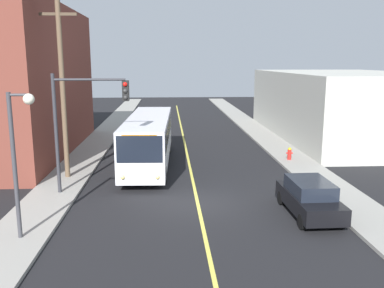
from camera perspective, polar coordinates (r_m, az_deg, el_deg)
ground_plane at (r=20.30m, az=0.77°, el=-8.06°), size 120.00×120.00×0.00m
sidewalk_left at (r=30.42m, az=-14.40°, el=-1.70°), size 2.50×90.00×0.15m
sidewalk_right at (r=31.08m, az=12.85°, el=-1.35°), size 2.50×90.00×0.15m
lane_stripe_center at (r=34.79m, az=-1.03°, el=0.15°), size 0.16×60.00×0.01m
building_right_warehouse at (r=39.81m, az=20.24°, el=5.08°), size 12.00×21.49×5.79m
city_bus at (r=27.10m, az=-5.93°, el=0.80°), size 2.98×12.23×3.20m
parked_car_black at (r=19.14m, az=15.82°, el=-7.06°), size 1.87×4.43×1.62m
utility_pole_near at (r=24.36m, az=-17.44°, el=8.94°), size 2.40×0.28×10.56m
traffic_signal_left_corner at (r=21.23m, az=-14.30°, el=4.39°), size 3.75×0.48×6.00m
street_lamp_left at (r=16.38m, az=-22.67°, el=-0.08°), size 0.98×0.40×5.50m
fire_hydrant at (r=28.98m, az=13.23°, el=-1.25°), size 0.44×0.26×0.84m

